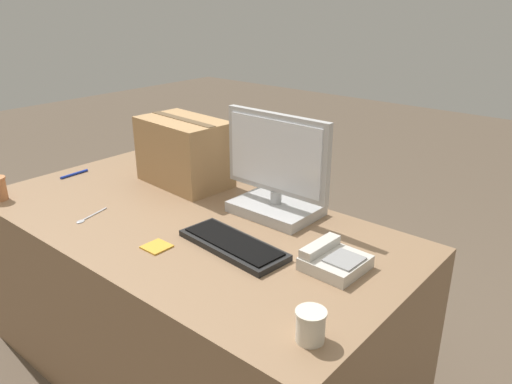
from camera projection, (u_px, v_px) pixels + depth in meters
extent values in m
plane|color=brown|center=(193.00, 371.00, 2.22)|extent=(12.00, 12.00, 0.00)
cube|color=#8C6B4C|center=(188.00, 300.00, 2.09)|extent=(1.80, 0.90, 0.74)
cube|color=#B7B7B7|center=(276.00, 208.00, 2.00)|extent=(0.33, 0.24, 0.04)
cylinder|color=#B2B2B2|center=(276.00, 197.00, 1.98)|extent=(0.04, 0.04, 0.05)
cube|color=#B2B2B2|center=(277.00, 153.00, 1.91)|extent=(0.47, 0.03, 0.31)
cube|color=white|center=(274.00, 154.00, 1.90)|extent=(0.43, 0.01, 0.27)
cube|color=black|center=(233.00, 245.00, 1.73)|extent=(0.42, 0.19, 0.02)
cube|color=black|center=(233.00, 241.00, 1.72)|extent=(0.39, 0.16, 0.01)
cube|color=beige|center=(335.00, 263.00, 1.59)|extent=(0.18, 0.19, 0.04)
cube|color=beige|center=(320.00, 247.00, 1.62)|extent=(0.05, 0.17, 0.03)
cube|color=gray|center=(344.00, 259.00, 1.56)|extent=(0.10, 0.11, 0.01)
cylinder|color=beige|center=(310.00, 327.00, 1.26)|extent=(0.07, 0.07, 0.08)
cylinder|color=beige|center=(311.00, 312.00, 1.24)|extent=(0.08, 0.08, 0.01)
cube|color=#B2B2B7|center=(95.00, 214.00, 1.99)|extent=(0.04, 0.13, 0.00)
ellipsoid|color=#B2B2B7|center=(80.00, 221.00, 1.93)|extent=(0.03, 0.04, 0.00)
cube|color=tan|center=(184.00, 152.00, 2.27)|extent=(0.43, 0.29, 0.30)
cube|color=brown|center=(182.00, 119.00, 2.21)|extent=(0.41, 0.07, 0.00)
cylinder|color=#1933B2|center=(74.00, 174.00, 2.42)|extent=(0.02, 0.15, 0.01)
cube|color=gold|center=(157.00, 247.00, 1.73)|extent=(0.09, 0.09, 0.01)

